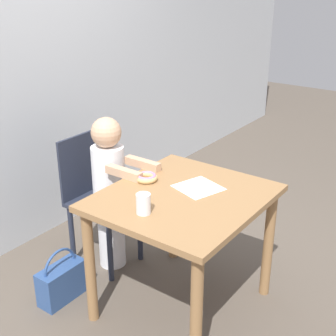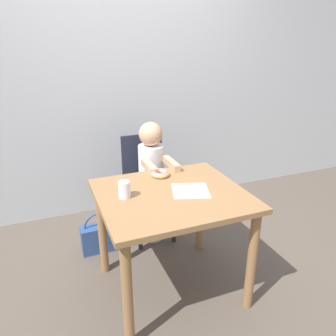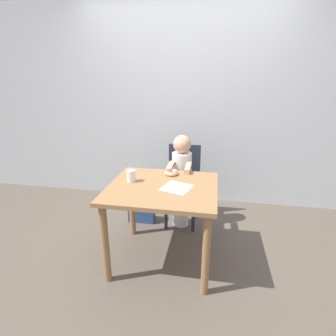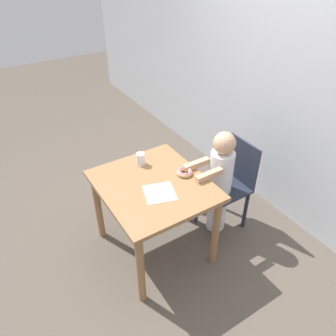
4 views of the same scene
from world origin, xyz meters
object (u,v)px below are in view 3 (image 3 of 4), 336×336
at_px(chair, 183,183).
at_px(donut, 171,172).
at_px(child_figure, 181,180).
at_px(handbag, 142,211).
at_px(cup, 131,176).

height_order(chair, donut, chair).
xyz_separation_m(child_figure, handbag, (-0.46, 0.00, -0.43)).
bearing_deg(child_figure, donut, -98.75).
bearing_deg(cup, donut, 36.33).
bearing_deg(child_figure, handbag, 179.88).
height_order(child_figure, handbag, child_figure).
bearing_deg(chair, child_figure, -90.00).
bearing_deg(donut, cup, -143.67).
xyz_separation_m(donut, cup, (-0.32, -0.23, 0.03)).
relative_size(donut, handbag, 0.37).
xyz_separation_m(child_figure, cup, (-0.37, -0.58, 0.24)).
xyz_separation_m(child_figure, donut, (-0.05, -0.35, 0.21)).
bearing_deg(donut, chair, 83.49).
bearing_deg(handbag, donut, -40.39).
distance_m(handbag, cup, 0.89).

